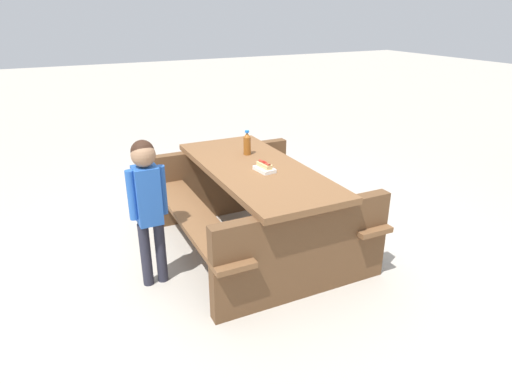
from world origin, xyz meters
TOP-DOWN VIEW (x-y plane):
  - ground_plane at (0.00, 0.00)m, footprint 30.00×30.00m
  - picnic_table at (0.00, 0.00)m, footprint 1.82×1.42m
  - soda_bottle at (-0.33, 0.08)m, footprint 0.07×0.07m
  - hotdog_tray at (0.12, 0.01)m, footprint 0.19×0.13m
  - child_in_coat at (0.14, -0.93)m, footprint 0.18×0.28m

SIDE VIEW (x-z plane):
  - ground_plane at x=0.00m, z-range 0.00..0.00m
  - picnic_table at x=0.00m, z-range 0.07..0.82m
  - child_in_coat at x=0.14m, z-range 0.16..1.28m
  - hotdog_tray at x=0.12m, z-range 0.74..0.82m
  - soda_bottle at x=-0.33m, z-range 0.74..0.96m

